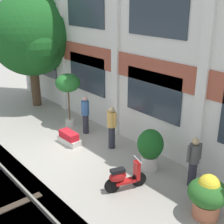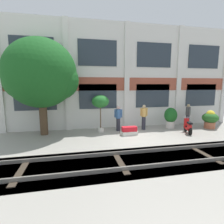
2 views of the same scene
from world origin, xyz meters
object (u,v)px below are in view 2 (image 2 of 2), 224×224
object	(u,v)px
potted_plant_glazed_jar	(210,119)
resident_by_doorway	(144,116)
resident_watching_tracks	(118,118)
broadleaf_tree	(41,75)
potted_plant_square_trough	(129,131)
potted_plant_ribbed_drum	(171,117)
scooter_near_curb	(188,127)
resident_near_plants	(188,114)
potted_plant_low_pan	(100,103)

from	to	relation	value
potted_plant_glazed_jar	resident_by_doorway	bearing A→B (deg)	172.31
potted_plant_glazed_jar	resident_watching_tracks	bearing A→B (deg)	174.09
broadleaf_tree	resident_by_doorway	xyz separation A→B (m)	(6.49, -0.14, -2.68)
potted_plant_square_trough	potted_plant_ribbed_drum	world-z (taller)	potted_plant_ribbed_drum
scooter_near_curb	resident_near_plants	bearing A→B (deg)	-16.02
broadleaf_tree	resident_by_doorway	bearing A→B (deg)	-1.21
potted_plant_ribbed_drum	resident_near_plants	world-z (taller)	resident_near_plants
potted_plant_low_pan	potted_plant_ribbed_drum	bearing A→B (deg)	0.19
broadleaf_tree	potted_plant_low_pan	size ratio (longest dim) A/B	2.39
potted_plant_low_pan	resident_by_doorway	xyz separation A→B (m)	(2.98, 0.01, -0.98)
potted_plant_low_pan	scooter_near_curb	world-z (taller)	potted_plant_low_pan
potted_plant_square_trough	potted_plant_ribbed_drum	bearing A→B (deg)	17.86
resident_by_doorway	potted_plant_low_pan	bearing A→B (deg)	-88.77
resident_by_doorway	resident_watching_tracks	size ratio (longest dim) A/B	1.02
scooter_near_curb	resident_by_doorway	size ratio (longest dim) A/B	0.78
scooter_near_curb	broadleaf_tree	bearing A→B (deg)	97.22
potted_plant_square_trough	scooter_near_curb	bearing A→B (deg)	-6.54
broadleaf_tree	potted_plant_ribbed_drum	xyz separation A→B (m)	(8.51, -0.13, -2.78)
broadleaf_tree	potted_plant_glazed_jar	world-z (taller)	broadleaf_tree
scooter_near_curb	resident_watching_tracks	world-z (taller)	resident_watching_tracks
scooter_near_curb	potted_plant_square_trough	bearing A→B (deg)	101.26
scooter_near_curb	resident_watching_tracks	size ratio (longest dim) A/B	0.80
broadleaf_tree	resident_watching_tracks	bearing A→B (deg)	-1.23
resident_near_plants	potted_plant_low_pan	bearing A→B (deg)	-162.21
potted_plant_low_pan	resident_by_doorway	size ratio (longest dim) A/B	1.41
broadleaf_tree	potted_plant_glazed_jar	size ratio (longest dim) A/B	4.49
potted_plant_glazed_jar	resident_by_doorway	world-z (taller)	resident_by_doorway
resident_by_doorway	resident_watching_tracks	world-z (taller)	resident_by_doorway
potted_plant_ribbed_drum	resident_watching_tracks	world-z (taller)	resident_watching_tracks
broadleaf_tree	scooter_near_curb	xyz separation A→B (m)	(8.87, -1.66, -3.16)
potted_plant_glazed_jar	resident_by_doorway	xyz separation A→B (m)	(-4.72, 0.64, 0.23)
potted_plant_ribbed_drum	resident_by_doorway	xyz separation A→B (m)	(-2.02, -0.00, 0.10)
potted_plant_ribbed_drum	potted_plant_square_trough	bearing A→B (deg)	-162.14
potted_plant_square_trough	scooter_near_curb	xyz separation A→B (m)	(3.75, -0.43, 0.19)
scooter_near_curb	potted_plant_ribbed_drum	bearing A→B (deg)	31.11
potted_plant_low_pan	scooter_near_curb	size ratio (longest dim) A/B	1.79
potted_plant_square_trough	potted_plant_glazed_jar	bearing A→B (deg)	4.25
broadleaf_tree	potted_plant_ribbed_drum	distance (m)	8.95
broadleaf_tree	resident_by_doorway	size ratio (longest dim) A/B	3.36
potted_plant_low_pan	potted_plant_ribbed_drum	size ratio (longest dim) A/B	1.65
potted_plant_square_trough	potted_plant_ribbed_drum	xyz separation A→B (m)	(3.39, 1.09, 0.57)
resident_by_doorway	potted_plant_glazed_jar	bearing A→B (deg)	83.29
potted_plant_ribbed_drum	potted_plant_glazed_jar	world-z (taller)	potted_plant_ribbed_drum
potted_plant_ribbed_drum	resident_watching_tracks	size ratio (longest dim) A/B	0.87
resident_near_plants	potted_plant_ribbed_drum	bearing A→B (deg)	-154.98
scooter_near_curb	resident_near_plants	xyz separation A→B (m)	(1.20, 1.79, 0.45)
potted_plant_glazed_jar	potted_plant_ribbed_drum	bearing A→B (deg)	166.64
broadleaf_tree	resident_by_doorway	world-z (taller)	broadleaf_tree
broadleaf_tree	potted_plant_glazed_jar	xyz separation A→B (m)	(11.20, -0.77, -2.90)
resident_watching_tracks	scooter_near_curb	bearing A→B (deg)	89.37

